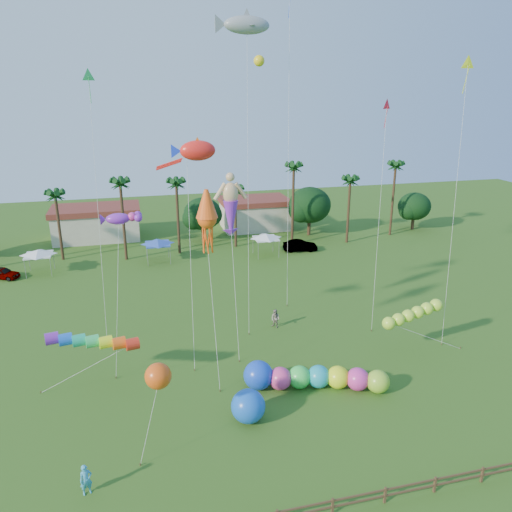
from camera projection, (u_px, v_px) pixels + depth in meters
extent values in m
plane|color=#285116|center=(295.00, 439.00, 31.48)|extent=(160.00, 160.00, 0.00)
cylinder|color=#3A2819|center=(59.00, 228.00, 63.58)|extent=(0.36, 0.36, 8.50)
cylinder|color=#3A2819|center=(123.00, 222.00, 63.39)|extent=(0.36, 0.36, 10.00)
cylinder|color=#3A2819|center=(178.00, 219.00, 66.03)|extent=(0.36, 0.36, 9.50)
cylinder|color=#3A2819|center=(236.00, 219.00, 69.07)|extent=(0.36, 0.36, 8.00)
cylinder|color=#3A2819|center=(293.00, 207.00, 69.56)|extent=(0.36, 0.36, 11.00)
cylinder|color=#3A2819|center=(348.00, 212.00, 70.84)|extent=(0.36, 0.36, 9.00)
cylinder|color=#3A2819|center=(393.00, 201.00, 74.32)|extent=(0.36, 0.36, 10.50)
sphere|color=#113814|center=(203.00, 214.00, 71.79)|extent=(5.46, 5.46, 5.46)
sphere|color=#113814|center=(310.00, 205.00, 74.44)|extent=(6.30, 6.30, 6.30)
sphere|color=#113814|center=(414.00, 206.00, 77.82)|extent=(5.04, 5.04, 5.04)
cube|color=beige|center=(97.00, 225.00, 73.50)|extent=(12.00, 7.00, 4.00)
cube|color=beige|center=(255.00, 216.00, 79.15)|extent=(10.00, 7.00, 4.00)
pyramid|color=white|center=(38.00, 252.00, 58.99)|extent=(3.00, 3.00, 0.60)
pyramid|color=blue|center=(157.00, 241.00, 63.20)|extent=(3.00, 3.00, 0.60)
pyramid|color=white|center=(266.00, 236.00, 65.57)|extent=(3.00, 3.00, 0.60)
cube|color=brown|center=(333.00, 506.00, 25.81)|extent=(0.12, 0.12, 1.00)
cube|color=brown|center=(385.00, 495.00, 26.52)|extent=(0.12, 0.12, 1.00)
cube|color=brown|center=(435.00, 485.00, 27.22)|extent=(0.12, 0.12, 1.00)
cube|color=brown|center=(482.00, 475.00, 27.93)|extent=(0.12, 0.12, 1.00)
cube|color=brown|center=(333.00, 501.00, 25.70)|extent=(36.00, 0.08, 0.10)
cube|color=brown|center=(332.00, 507.00, 25.83)|extent=(36.00, 0.08, 0.10)
imported|color=#4C4C54|center=(2.00, 273.00, 58.15)|extent=(4.32, 3.17, 1.37)
imported|color=#4C4C54|center=(300.00, 246.00, 68.11)|extent=(4.79, 2.32, 1.51)
imported|color=#389CC5|center=(86.00, 480.00, 27.00)|extent=(0.77, 0.62, 1.82)
imported|color=gray|center=(275.00, 319.00, 46.07)|extent=(1.07, 1.09, 1.77)
sphere|color=#E43C87|center=(280.00, 378.00, 36.59)|extent=(1.70, 1.70, 1.70)
sphere|color=#34DD4B|center=(299.00, 377.00, 36.77)|extent=(1.70, 1.70, 1.70)
sphere|color=#1AA0BA|center=(319.00, 376.00, 36.84)|extent=(1.70, 1.70, 1.70)
sphere|color=#E9FF1A|center=(338.00, 377.00, 36.74)|extent=(1.70, 1.70, 1.70)
sphere|color=#DE349D|center=(358.00, 379.00, 36.50)|extent=(1.70, 1.70, 1.70)
sphere|color=#94CE2D|center=(378.00, 382.00, 36.20)|extent=(1.70, 1.70, 1.70)
sphere|color=blue|center=(258.00, 375.00, 36.58)|extent=(2.71, 2.71, 2.18)
sphere|color=blue|center=(248.00, 406.00, 32.91)|extent=(2.28, 2.28, 2.28)
cylinder|color=red|center=(109.00, 347.00, 35.58)|extent=(6.49, 0.99, 0.87)
cylinder|color=silver|center=(86.00, 369.00, 36.14)|extent=(6.76, 0.92, 3.58)
cylinder|color=brown|center=(41.00, 392.00, 36.29)|extent=(0.08, 0.08, 0.16)
ellipsoid|color=#B3EB34|center=(389.00, 323.00, 40.25)|extent=(5.79, 2.26, 1.25)
cylinder|color=silver|center=(425.00, 336.00, 41.40)|extent=(6.88, 0.34, 3.09)
cylinder|color=brown|center=(460.00, 348.00, 42.52)|extent=(0.08, 0.08, 0.16)
sphere|color=#EC5213|center=(158.00, 376.00, 28.74)|extent=(1.80, 1.80, 1.55)
cylinder|color=silver|center=(149.00, 421.00, 29.02)|extent=(1.45, 0.88, 5.31)
cylinder|color=brown|center=(140.00, 464.00, 29.28)|extent=(0.08, 0.08, 0.16)
cylinder|color=silver|center=(235.00, 285.00, 40.59)|extent=(0.36, 4.22, 11.79)
cylinder|color=brown|center=(239.00, 361.00, 40.46)|extent=(0.08, 0.08, 0.16)
ellipsoid|color=red|center=(198.00, 151.00, 38.98)|extent=(4.40, 2.18, 1.75)
cylinder|color=silver|center=(196.00, 261.00, 39.09)|extent=(1.59, 5.06, 16.48)
cylinder|color=brown|center=(195.00, 370.00, 39.17)|extent=(0.08, 0.08, 0.16)
ellipsoid|color=gray|center=(247.00, 25.00, 42.83)|extent=(5.54, 2.40, 1.93)
cylinder|color=silver|center=(248.00, 184.00, 43.90)|extent=(1.50, 6.38, 26.28)
cylinder|color=brown|center=(249.00, 334.00, 44.94)|extent=(0.08, 0.08, 0.16)
cone|color=#FF5814|center=(207.00, 219.00, 36.31)|extent=(1.84, 1.84, 4.55)
cylinder|color=silver|center=(214.00, 305.00, 36.40)|extent=(0.07, 3.96, 12.05)
cylinder|color=brown|center=(220.00, 391.00, 36.46)|extent=(0.08, 0.08, 0.16)
ellipsoid|color=purple|center=(118.00, 219.00, 38.00)|extent=(3.17, 1.78, 1.23)
cylinder|color=silver|center=(117.00, 299.00, 38.08)|extent=(1.15, 3.59, 11.65)
cylinder|color=brown|center=(116.00, 377.00, 38.13)|extent=(0.08, 0.08, 0.16)
cone|color=#FE1C2A|center=(387.00, 105.00, 42.79)|extent=(1.14, 0.75, 1.16)
cylinder|color=silver|center=(379.00, 222.00, 44.21)|extent=(1.58, 3.34, 19.72)
cylinder|color=brown|center=(371.00, 330.00, 45.60)|extent=(0.08, 0.08, 0.16)
cone|color=#CCE517|center=(468.00, 64.00, 39.00)|extent=(1.35, 0.29, 1.35)
cylinder|color=silver|center=(454.00, 211.00, 41.07)|extent=(1.36, 3.06, 22.92)
cylinder|color=brown|center=(442.00, 344.00, 43.13)|extent=(0.08, 0.08, 0.16)
cone|color=#30CF5B|center=(88.00, 76.00, 40.73)|extent=(1.24, 0.87, 1.28)
cylinder|color=silver|center=(98.00, 214.00, 42.02)|extent=(0.42, 4.70, 22.03)
cylinder|color=brown|center=(107.00, 343.00, 43.29)|extent=(0.08, 0.08, 0.16)
cylinder|color=silver|center=(288.00, 157.00, 48.45)|extent=(1.13, 4.55, 29.50)
cylinder|color=brown|center=(287.00, 305.00, 50.88)|extent=(0.08, 0.08, 0.16)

